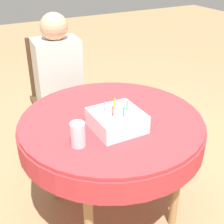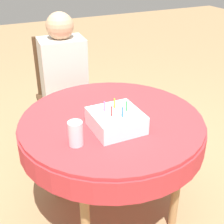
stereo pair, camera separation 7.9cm
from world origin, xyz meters
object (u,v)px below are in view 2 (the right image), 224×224
Objects in this scene: birthday_cake at (116,120)px; drinking_glass at (76,133)px; person at (64,74)px; chair at (63,92)px.

drinking_glass is at bearing -168.05° from birthday_cake.
birthday_cake reaches higher than drinking_glass.
birthday_cake is (0.01, -0.90, 0.05)m from person.
person is 9.23× the size of drinking_glass.
birthday_cake is at bearing 11.95° from drinking_glass.
chair is 3.73× the size of birthday_cake.
chair is 0.21m from person.
drinking_glass is at bearing -98.31° from chair.
chair is 1.02m from birthday_cake.
drinking_glass is at bearing -99.14° from person.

